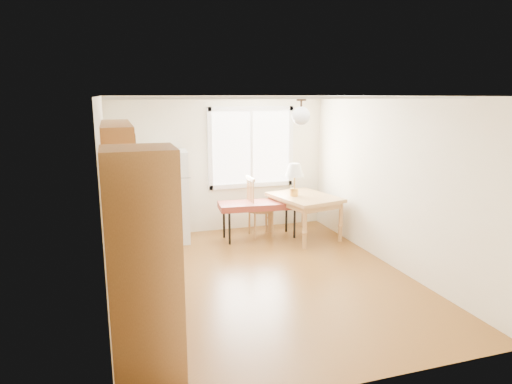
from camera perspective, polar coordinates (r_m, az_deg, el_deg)
name	(u,v)px	position (r m, az deg, el deg)	size (l,w,h in m)	color
room_shell	(263,191)	(6.10, 0.89, 0.09)	(4.60, 5.60, 2.62)	#5A3312
kitchen_run	(135,248)	(5.29, -14.83, -6.80)	(0.65, 3.40, 2.20)	brown
window_unit	(251,147)	(8.56, -0.59, 5.59)	(1.64, 0.05, 1.51)	white
pendant_light	(301,115)	(6.60, 5.64, 9.58)	(0.26, 0.26, 0.40)	black
refrigerator	(169,197)	(8.01, -10.82, -0.56)	(0.71, 0.71, 1.59)	white
bench	(259,206)	(8.07, 0.41, -1.74)	(1.47, 0.65, 0.66)	maroon
dining_table	(304,201)	(8.15, 6.08, -1.17)	(1.16, 1.39, 0.76)	#A3743E
chair	(255,202)	(8.15, -0.09, -1.32)	(0.48, 0.48, 1.09)	#A3743E
table_lamp	(294,172)	(8.02, 4.83, 2.45)	(0.33, 0.33, 0.58)	gold
coffee_maker	(135,235)	(5.10, -14.91, -5.27)	(0.22, 0.26, 0.36)	black
kettle	(128,239)	(5.13, -15.75, -5.67)	(0.12, 0.12, 0.23)	red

